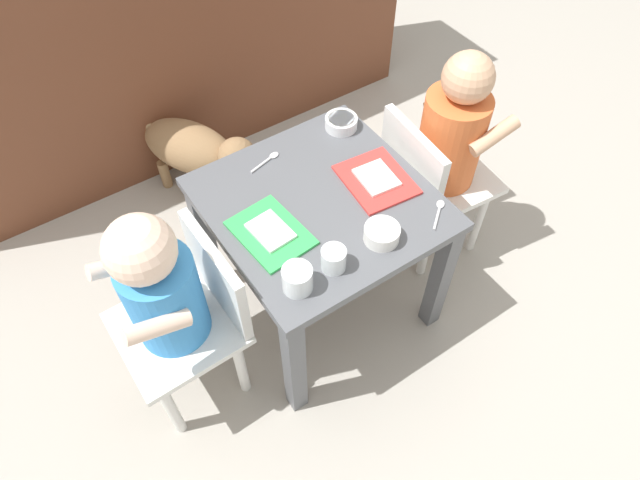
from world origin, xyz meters
TOP-DOWN VIEW (x-y plane):
  - ground_plane at (0.00, 0.00)m, footprint 7.00×7.00m
  - kitchen_cabinet_back at (0.00, 0.98)m, footprint 1.77×0.39m
  - dining_table at (0.00, 0.00)m, footprint 0.53×0.54m
  - seated_child_left at (-0.43, -0.03)m, footprint 0.29×0.29m
  - seated_child_right at (0.43, -0.00)m, footprint 0.30×0.30m
  - dog at (-0.08, 0.63)m, footprint 0.33×0.44m
  - food_tray_left at (-0.16, -0.02)m, footprint 0.16×0.21m
  - food_tray_right at (0.16, -0.02)m, footprint 0.17×0.20m
  - water_cup_left at (-0.18, -0.19)m, footprint 0.07×0.07m
  - water_cup_right at (-0.09, -0.19)m, footprint 0.06×0.06m
  - cereal_bowl_right_side at (0.20, 0.20)m, footprint 0.09×0.09m
  - veggie_bowl_near at (0.05, -0.18)m, footprint 0.08×0.08m
  - spoon_by_left_tray at (-0.04, 0.19)m, footprint 0.10×0.04m
  - spoon_by_right_tray at (0.22, -0.19)m, footprint 0.09×0.07m

SIDE VIEW (x-z plane):
  - ground_plane at x=0.00m, z-range 0.00..0.00m
  - dog at x=-0.08m, z-range 0.04..0.33m
  - dining_table at x=0.00m, z-range 0.14..0.60m
  - seated_child_left at x=-0.43m, z-range 0.09..0.78m
  - seated_child_right at x=0.43m, z-range 0.09..0.79m
  - spoon_by_left_tray at x=-0.04m, z-range 0.46..0.46m
  - spoon_by_right_tray at x=0.22m, z-range 0.46..0.46m
  - food_tray_left at x=-0.16m, z-range 0.46..0.47m
  - food_tray_right at x=0.16m, z-range 0.46..0.47m
  - cereal_bowl_right_side at x=0.20m, z-range 0.46..0.49m
  - kitchen_cabinet_back at x=0.00m, z-range 0.00..0.95m
  - veggie_bowl_near at x=0.05m, z-range 0.46..0.50m
  - water_cup_right at x=-0.09m, z-range 0.45..0.51m
  - water_cup_left at x=-0.18m, z-range 0.45..0.52m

